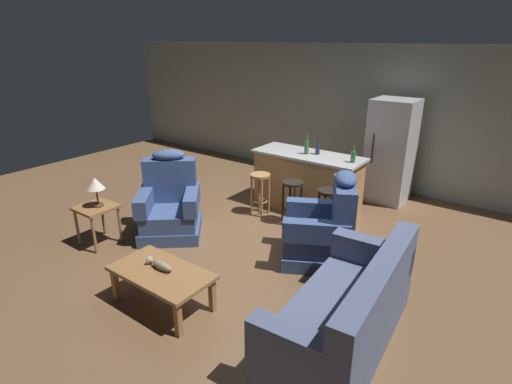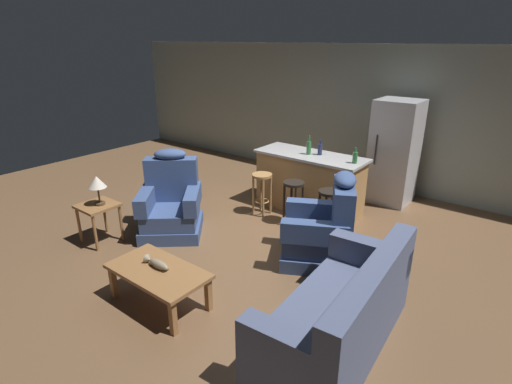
{
  "view_description": "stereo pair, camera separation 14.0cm",
  "coord_description": "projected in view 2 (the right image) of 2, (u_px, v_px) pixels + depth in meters",
  "views": [
    {
      "loc": [
        3.0,
        -4.13,
        2.69
      ],
      "look_at": [
        0.02,
        -0.1,
        0.75
      ],
      "focal_mm": 28.0,
      "sensor_mm": 36.0,
      "label": 1
    },
    {
      "loc": [
        3.11,
        -4.05,
        2.69
      ],
      "look_at": [
        0.02,
        -0.1,
        0.75
      ],
      "focal_mm": 28.0,
      "sensor_mm": 36.0,
      "label": 2
    }
  ],
  "objects": [
    {
      "name": "refrigerator",
      "position": [
        394.0,
        152.0,
        6.75
      ],
      "size": [
        0.7,
        0.69,
        1.76
      ],
      "color": "#B7B7BC",
      "rests_on": "ground_plane"
    },
    {
      "name": "recliner_near_lamp",
      "position": [
        171.0,
        205.0,
        5.81
      ],
      "size": [
        1.18,
        1.18,
        1.2
      ],
      "rotation": [
        0.0,
        0.0,
        -0.86
      ],
      "color": "#384C7A",
      "rests_on": "ground_plane"
    },
    {
      "name": "kitchen_island",
      "position": [
        309.0,
        182.0,
        6.55
      ],
      "size": [
        1.8,
        0.7,
        0.95
      ],
      "color": "#AD7F4C",
      "rests_on": "ground_plane"
    },
    {
      "name": "table_lamp",
      "position": [
        97.0,
        183.0,
        5.35
      ],
      "size": [
        0.24,
        0.24,
        0.41
      ],
      "color": "#4C3823",
      "rests_on": "end_table"
    },
    {
      "name": "end_table",
      "position": [
        98.0,
        211.0,
        5.49
      ],
      "size": [
        0.48,
        0.48,
        0.56
      ],
      "color": "olive",
      "rests_on": "ground_plane"
    },
    {
      "name": "bottle_tall_green",
      "position": [
        309.0,
        147.0,
        6.34
      ],
      "size": [
        0.07,
        0.07,
        0.31
      ],
      "color": "#2D6B38",
      "rests_on": "kitchen_island"
    },
    {
      "name": "coffee_table",
      "position": [
        158.0,
        274.0,
        4.2
      ],
      "size": [
        1.1,
        0.6,
        0.42
      ],
      "color": "olive",
      "rests_on": "ground_plane"
    },
    {
      "name": "fish_figurine",
      "position": [
        157.0,
        264.0,
        4.21
      ],
      "size": [
        0.34,
        0.1,
        0.1
      ],
      "color": "#4C3823",
      "rests_on": "coffee_table"
    },
    {
      "name": "recliner_near_island",
      "position": [
        323.0,
        231.0,
        5.02
      ],
      "size": [
        1.14,
        1.14,
        1.2
      ],
      "rotation": [
        0.0,
        0.0,
        3.63
      ],
      "color": "#384C7A",
      "rests_on": "ground_plane"
    },
    {
      "name": "bar_stool_right",
      "position": [
        329.0,
        204.0,
        5.68
      ],
      "size": [
        0.32,
        0.32,
        0.68
      ],
      "color": "black",
      "rests_on": "ground_plane"
    },
    {
      "name": "bottle_short_amber",
      "position": [
        355.0,
        157.0,
        5.9
      ],
      "size": [
        0.07,
        0.07,
        0.24
      ],
      "color": "#2D6B38",
      "rests_on": "kitchen_island"
    },
    {
      "name": "back_wall",
      "position": [
        360.0,
        116.0,
        7.56
      ],
      "size": [
        12.0,
        0.05,
        2.6
      ],
      "color": "#939E93",
      "rests_on": "ground_plane"
    },
    {
      "name": "bar_stool_left",
      "position": [
        262.0,
        186.0,
        6.37
      ],
      "size": [
        0.32,
        0.32,
        0.68
      ],
      "color": "#A87A47",
      "rests_on": "ground_plane"
    },
    {
      "name": "bottle_wine_dark",
      "position": [
        320.0,
        149.0,
        6.32
      ],
      "size": [
        0.07,
        0.07,
        0.25
      ],
      "color": "#23284C",
      "rests_on": "kitchen_island"
    },
    {
      "name": "bar_stool_middle",
      "position": [
        294.0,
        195.0,
        6.03
      ],
      "size": [
        0.32,
        0.32,
        0.68
      ],
      "color": "black",
      "rests_on": "ground_plane"
    },
    {
      "name": "ground_plane",
      "position": [
        259.0,
        238.0,
        5.73
      ],
      "size": [
        12.0,
        12.0,
        0.0
      ],
      "color": "brown"
    },
    {
      "name": "couch",
      "position": [
        341.0,
        315.0,
        3.61
      ],
      "size": [
        0.96,
        1.95,
        0.94
      ],
      "rotation": [
        0.0,
        0.0,
        3.21
      ],
      "color": "#4C5675",
      "rests_on": "ground_plane"
    }
  ]
}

